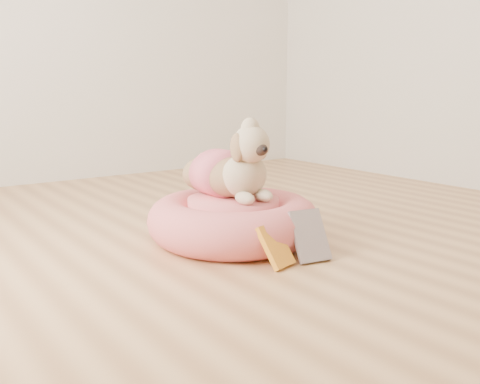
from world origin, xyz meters
TOP-DOWN VIEW (x-y plane):
  - floor at (0.00, 0.00)m, footprint 4.50×4.50m
  - pet_bed at (0.00, 0.27)m, footprint 0.76×0.76m
  - dog at (0.01, 0.29)m, footprint 0.35×0.50m
  - book_yellow at (-0.06, -0.11)m, footprint 0.14×0.14m
  - book_white at (0.10, -0.12)m, footprint 0.16×0.15m

SIDE VIEW (x-z plane):
  - floor at x=0.00m, z-range 0.00..0.00m
  - book_yellow at x=-0.06m, z-range 0.00..0.16m
  - pet_bed at x=0.00m, z-range 0.00..0.19m
  - book_white at x=0.10m, z-range 0.00..0.19m
  - dog at x=0.01m, z-range 0.19..0.55m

